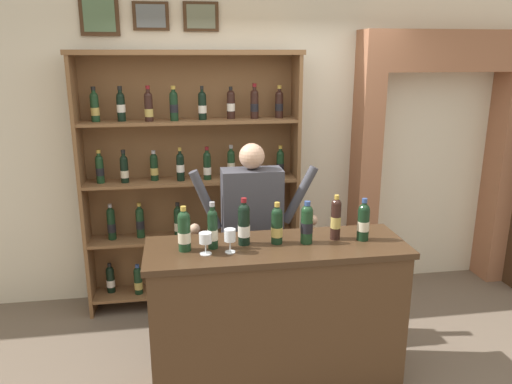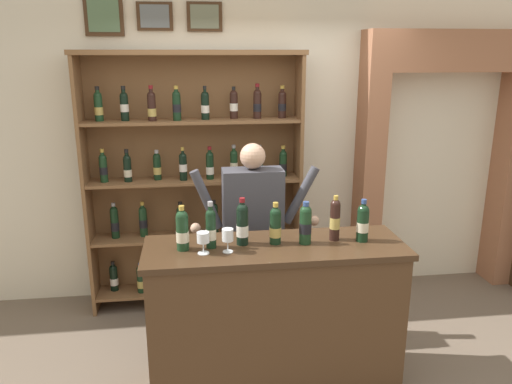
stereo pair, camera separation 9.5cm
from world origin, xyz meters
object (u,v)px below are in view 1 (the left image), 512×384
shopkeeper (252,221)px  tasting_bottle_rosso (364,221)px  tasting_counter (276,316)px  wine_glass_right (205,239)px  tasting_bottle_super_tuscan (277,225)px  tasting_bottle_grappa (307,223)px  tasting_bottle_prosecco (184,231)px  wine_glass_left (230,236)px  wine_shelf (192,178)px  tasting_bottle_riserva (213,228)px  tasting_bottle_vin_santo (244,224)px  tasting_bottle_chianti (336,218)px

shopkeeper → tasting_bottle_rosso: bearing=-44.1°
tasting_counter → wine_glass_right: size_ratio=12.14×
tasting_bottle_super_tuscan → tasting_bottle_grappa: bearing=-7.4°
shopkeeper → tasting_bottle_prosecco: (-0.52, -0.63, 0.18)m
wine_glass_left → tasting_bottle_rosso: bearing=4.8°
wine_shelf → tasting_bottle_riserva: size_ratio=7.36×
tasting_bottle_vin_santo → tasting_bottle_chianti: tasting_bottle_vin_santo is taller
tasting_bottle_rosso → tasting_bottle_chianti: bearing=165.7°
tasting_bottle_super_tuscan → tasting_bottle_chianti: tasting_bottle_chianti is taller
tasting_bottle_vin_santo → tasting_bottle_super_tuscan: 0.21m
tasting_bottle_prosecco → wine_shelf: bearing=85.9°
tasting_counter → tasting_bottle_grappa: 0.68m
tasting_bottle_grappa → tasting_bottle_prosecco: bearing=-179.4°
wine_shelf → tasting_bottle_chianti: size_ratio=7.37×
tasting_counter → tasting_bottle_rosso: tasting_bottle_rosso is taller
tasting_bottle_riserva → tasting_bottle_rosso: bearing=-0.9°
tasting_bottle_vin_santo → tasting_bottle_grappa: tasting_bottle_vin_santo is taller
wine_shelf → wine_glass_left: wine_shelf is taller
tasting_counter → wine_glass_left: bearing=-166.4°
shopkeeper → wine_glass_left: shopkeeper is taller
tasting_bottle_prosecco → tasting_bottle_rosso: size_ratio=1.01×
tasting_counter → tasting_bottle_riserva: tasting_bottle_riserva is taller
tasting_bottle_grappa → tasting_bottle_vin_santo: bearing=174.6°
tasting_bottle_riserva → wine_glass_left: bearing=-42.0°
tasting_bottle_prosecco → wine_glass_left: (0.28, -0.07, -0.02)m
wine_shelf → tasting_bottle_super_tuscan: wine_shelf is taller
tasting_bottle_prosecco → tasting_bottle_grappa: bearing=0.6°
wine_shelf → tasting_bottle_rosso: wine_shelf is taller
tasting_bottle_super_tuscan → tasting_bottle_grappa: size_ratio=0.98×
tasting_bottle_riserva → tasting_bottle_vin_santo: size_ratio=0.98×
tasting_bottle_rosso → tasting_bottle_vin_santo: bearing=176.6°
tasting_counter → tasting_bottle_super_tuscan: 0.64m
tasting_bottle_prosecco → tasting_bottle_grappa: 0.78m
tasting_bottle_prosecco → wine_glass_right: bearing=-31.6°
wine_shelf → tasting_bottle_riserva: 1.27m
tasting_bottle_super_tuscan → wine_glass_right: 0.48m
tasting_bottle_chianti → wine_glass_right: (-0.87, -0.12, -0.05)m
tasting_counter → tasting_bottle_prosecco: 0.87m
tasting_counter → shopkeeper: 0.78m
tasting_bottle_prosecco → tasting_bottle_riserva: size_ratio=0.95×
tasting_bottle_vin_santo → wine_glass_right: (-0.25, -0.12, -0.04)m
tasting_bottle_chianti → wine_glass_right: 0.88m
tasting_bottle_riserva → wine_glass_left: tasting_bottle_riserva is taller
tasting_bottle_super_tuscan → wine_glass_left: bearing=-161.3°
tasting_bottle_prosecco → wine_glass_right: size_ratio=2.08×
wine_glass_left → tasting_counter: bearing=13.6°
tasting_bottle_grappa → tasting_bottle_rosso: size_ratio=0.99×
tasting_bottle_prosecco → tasting_bottle_super_tuscan: bearing=3.2°
tasting_bottle_prosecco → tasting_bottle_vin_santo: bearing=7.0°
tasting_counter → tasting_bottle_vin_santo: size_ratio=5.42×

